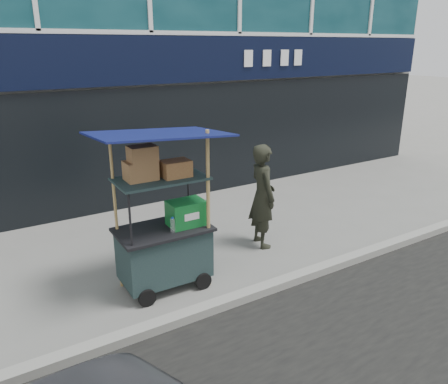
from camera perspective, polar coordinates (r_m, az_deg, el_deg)
ground at (r=6.35m, az=6.07°, el=-11.52°), size 80.00×80.00×0.00m
curb at (r=6.19m, az=7.24°, el=-11.81°), size 80.00×0.18×0.12m
vendor_cart at (r=5.93m, az=-7.77°, el=-5.41°), size 1.66×1.19×2.23m
vendor_man at (r=7.10m, az=5.05°, el=-0.52°), size 0.53×0.70×1.72m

